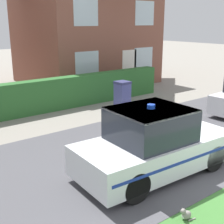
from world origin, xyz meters
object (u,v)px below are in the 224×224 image
Objects in this scene: house_right at (85,17)px; wheelie_bin at (122,95)px; cat at (186,214)px; police_car at (154,144)px.

house_right reaches higher than wheelie_bin.
house_right reaches higher than cat.
cat is 0.04× the size of house_right.
house_right is at bearing -103.48° from cat.
police_car is 5.93m from wheelie_bin.
police_car is at bearing -115.93° from house_right.
wheelie_bin is at bearing 60.36° from police_car.
police_car is 2.04m from cat.
police_car is 12.97m from house_right.
police_car reaches higher than wheelie_bin.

